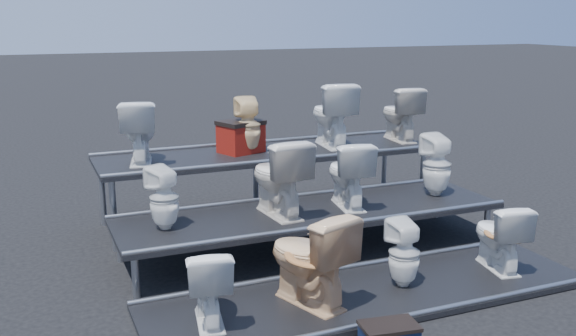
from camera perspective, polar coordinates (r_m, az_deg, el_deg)
name	(u,v)px	position (r m, az deg, el deg)	size (l,w,h in m)	color
ground	(311,251)	(7.10, 2.08, -7.34)	(80.00, 80.00, 0.00)	black
tier_front	(371,294)	(6.02, 7.37, -11.07)	(4.20, 1.20, 0.06)	black
tier_mid	(311,231)	(7.02, 2.10, -5.58)	(4.20, 1.20, 0.46)	black
tier_back	(269,185)	(8.11, -1.74, -1.48)	(4.20, 1.20, 0.86)	black
toilet_0	(208,284)	(5.33, -7.15, -10.21)	(0.37, 0.64, 0.66)	white
toilet_1	(309,258)	(5.58, 1.87, -7.96)	(0.47, 0.83, 0.84)	#DAAC7C
toilet_2	(404,253)	(6.05, 10.28, -7.46)	(0.29, 0.29, 0.64)	white
toilet_3	(499,236)	(6.68, 18.25, -5.72)	(0.38, 0.67, 0.68)	white
toilet_4	(164,198)	(6.38, -10.96, -2.64)	(0.29, 0.29, 0.63)	white
toilet_5	(278,177)	(6.69, -0.87, -0.79)	(0.46, 0.81, 0.83)	beige
toilet_6	(348,174)	(7.04, 5.36, -0.49)	(0.41, 0.72, 0.74)	white
toilet_7	(437,165)	(7.64, 13.09, 0.27)	(0.33, 0.33, 0.72)	white
toilet_8	(139,131)	(7.53, -13.12, 3.20)	(0.41, 0.71, 0.73)	white
toilet_9	(248,125)	(7.85, -3.58, 3.80)	(0.31, 0.32, 0.69)	beige
toilet_10	(332,114)	(8.28, 3.90, 4.78)	(0.46, 0.81, 0.83)	white
toilet_11	(400,114)	(8.79, 9.93, 4.79)	(0.41, 0.71, 0.73)	beige
red_crate	(241,138)	(7.94, -4.21, 2.63)	(0.48, 0.38, 0.35)	maroon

